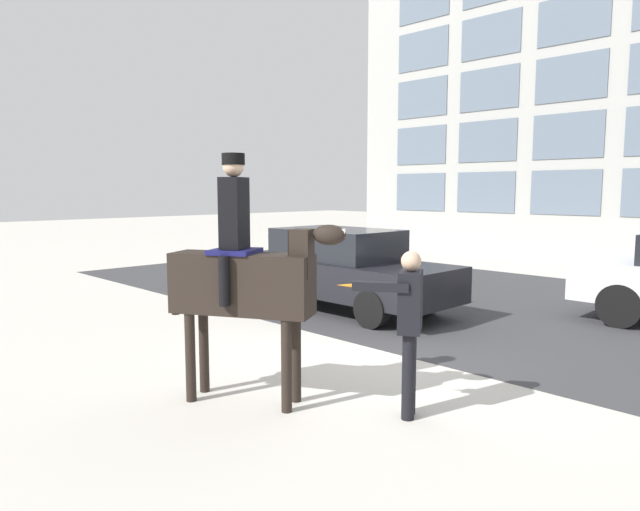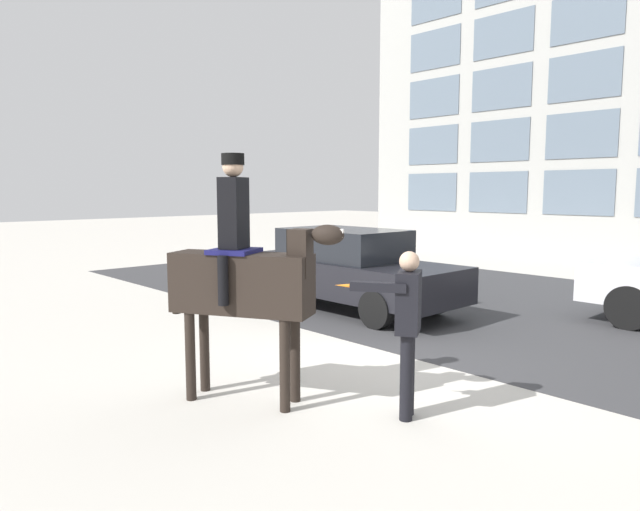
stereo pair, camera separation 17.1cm
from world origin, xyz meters
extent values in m
plane|color=beige|center=(0.00, 0.00, 0.00)|extent=(80.00, 80.00, 0.00)
cube|color=#38383A|center=(0.00, 4.75, 0.00)|extent=(22.41, 8.50, 0.01)
cube|color=slate|center=(-8.45, 12.83, 2.20)|extent=(2.25, 0.02, 1.43)
cube|color=slate|center=(-5.64, 12.83, 2.20)|extent=(2.25, 0.02, 1.43)
cube|color=slate|center=(-2.82, 12.83, 2.20)|extent=(2.25, 0.02, 1.43)
cube|color=slate|center=(-8.45, 12.83, 3.99)|extent=(2.25, 0.02, 1.43)
cube|color=slate|center=(-5.64, 12.83, 3.99)|extent=(2.25, 0.02, 1.43)
cube|color=slate|center=(-2.82, 12.83, 3.99)|extent=(2.25, 0.02, 1.43)
cube|color=slate|center=(-8.45, 12.83, 5.78)|extent=(2.25, 0.02, 1.43)
cube|color=slate|center=(-5.64, 12.83, 5.78)|extent=(2.25, 0.02, 1.43)
cube|color=slate|center=(-2.82, 12.83, 5.78)|extent=(2.25, 0.02, 1.43)
cube|color=slate|center=(-8.45, 12.83, 7.58)|extent=(2.25, 0.02, 1.43)
cube|color=slate|center=(-5.64, 12.83, 7.58)|extent=(2.25, 0.02, 1.43)
cube|color=slate|center=(-2.82, 12.83, 7.58)|extent=(2.25, 0.02, 1.43)
cube|color=slate|center=(-8.45, 12.83, 9.37)|extent=(2.25, 0.02, 1.43)
cube|color=black|center=(-0.06, -2.09, 1.29)|extent=(1.55, 1.13, 0.64)
cylinder|color=black|center=(0.34, -1.69, 0.49)|extent=(0.11, 0.11, 0.97)
cylinder|color=black|center=(0.49, -1.95, 0.49)|extent=(0.11, 0.11, 0.97)
cylinder|color=black|center=(-0.62, -2.22, 0.49)|extent=(0.11, 0.11, 0.97)
cylinder|color=black|center=(-0.47, -2.49, 0.49)|extent=(0.11, 0.11, 0.97)
cube|color=black|center=(0.52, -1.76, 1.64)|extent=(0.29, 0.31, 0.49)
cube|color=black|center=(0.42, -1.82, 1.66)|extent=(0.07, 0.09, 0.45)
ellipsoid|color=black|center=(0.77, -1.62, 1.83)|extent=(0.40, 0.34, 0.21)
cube|color=silver|center=(0.86, -1.57, 1.85)|extent=(0.13, 0.10, 0.08)
cylinder|color=black|center=(-0.77, -2.48, 1.19)|extent=(0.09, 0.09, 0.55)
cube|color=#14144C|center=(-0.13, -2.13, 1.64)|extent=(0.63, 0.64, 0.05)
cube|color=black|center=(-0.13, -2.13, 2.04)|extent=(0.35, 0.39, 0.75)
sphere|color=#D1A889|center=(-0.13, -2.13, 2.52)|extent=(0.22, 0.22, 0.22)
cylinder|color=black|center=(-0.13, -2.13, 2.60)|extent=(0.24, 0.24, 0.12)
cylinder|color=black|center=(-0.26, -1.89, 1.36)|extent=(0.11, 0.11, 0.51)
cylinder|color=black|center=(0.00, -2.36, 1.36)|extent=(0.11, 0.11, 0.51)
cylinder|color=black|center=(1.48, -1.22, 0.44)|extent=(0.13, 0.13, 0.88)
cylinder|color=black|center=(1.40, -1.08, 0.44)|extent=(0.13, 0.13, 0.88)
cube|color=black|center=(1.44, -1.15, 1.18)|extent=(0.40, 0.46, 0.61)
sphere|color=#D1A889|center=(1.44, -1.15, 1.59)|extent=(0.20, 0.20, 0.20)
cube|color=black|center=(1.30, -1.45, 1.35)|extent=(0.51, 0.37, 0.09)
cone|color=orange|center=(1.01, -1.63, 1.35)|extent=(0.18, 0.13, 0.04)
cube|color=black|center=(-2.65, 2.20, 0.64)|extent=(4.63, 1.71, 0.64)
cube|color=black|center=(-2.77, 2.20, 1.25)|extent=(2.31, 1.51, 0.58)
cylinder|color=black|center=(-1.22, 1.41, 0.32)|extent=(0.64, 0.21, 0.64)
cylinder|color=black|center=(-1.22, 2.98, 0.32)|extent=(0.64, 0.21, 0.64)
cylinder|color=black|center=(-4.09, 1.41, 0.32)|extent=(0.64, 0.21, 0.64)
cylinder|color=black|center=(-4.09, 2.98, 0.32)|extent=(0.64, 0.21, 0.64)
cylinder|color=black|center=(1.64, 4.39, 0.36)|extent=(0.73, 0.21, 0.73)
camera|label=1|loc=(4.77, -5.69, 2.28)|focal=32.00mm
camera|label=2|loc=(4.89, -5.57, 2.28)|focal=32.00mm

